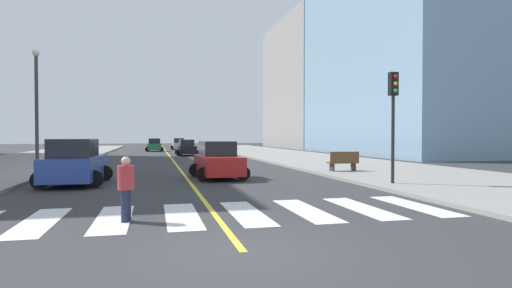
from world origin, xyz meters
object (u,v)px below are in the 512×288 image
Objects in this scene: park_bench at (343,162)px; pedestrian_crossing at (126,186)px; street_lamp at (37,98)px; car_blue_nearest at (75,163)px; car_silver_fifth at (179,144)px; car_black_third at (187,148)px; traffic_light_near_corner at (393,105)px; car_red_fourth at (218,161)px; car_green_second at (154,145)px.

park_bench is 1.08× the size of pedestrian_crossing.
pedestrian_crossing is 18.15m from street_lamp.
car_blue_nearest reaches higher than park_bench.
car_blue_nearest reaches higher than car_silver_fifth.
car_black_third is 31.10m from traffic_light_near_corner.
pedestrian_crossing is (-4.20, -35.41, 0.11)m from car_black_third.
park_bench is at bearing 105.63° from car_black_third.
car_silver_fifth is at bearing 74.43° from street_lamp.
traffic_light_near_corner is at bearing 172.74° from park_bench.
car_red_fourth is 9.05m from traffic_light_near_corner.
car_blue_nearest is 9.07m from street_lamp.
car_red_fourth is at bearing 14.62° from car_blue_nearest.
car_green_second is at bearing -76.75° from car_black_third.
park_bench is (6.92, -43.20, -0.13)m from car_silver_fifth.
car_black_third is at bearing -170.65° from pedestrian_crossing.
car_silver_fifth is (7.18, 45.58, -0.14)m from car_blue_nearest.
street_lamp is (-3.39, 7.66, 3.47)m from car_blue_nearest.
car_blue_nearest is at bearing -147.06° from pedestrian_crossing.
car_blue_nearest is at bearing -16.27° from traffic_light_near_corner.
car_red_fourth reaches higher than car_green_second.
traffic_light_near_corner is at bearing 97.11° from car_silver_fifth.
traffic_light_near_corner is 20.47m from street_lamp.
car_green_second is at bearing 77.79° from street_lamp.
car_black_third is 25.03m from park_bench.
car_green_second is 2.37× the size of pedestrian_crossing.
car_silver_fifth is (0.52, 44.14, -0.07)m from car_red_fourth.
car_silver_fifth reaches higher than pedestrian_crossing.
car_black_third is 19.22m from car_silver_fifth.
traffic_light_near_corner is 2.85× the size of pedestrian_crossing.
car_green_second is 1.01× the size of car_silver_fifth.
street_lamp is (-16.85, 11.59, 0.93)m from traffic_light_near_corner.
car_green_second is 0.91× the size of car_red_fourth.
traffic_light_near_corner reaches higher than car_black_third.
car_blue_nearest reaches higher than car_red_fourth.
park_bench is (7.16, -23.98, -0.12)m from car_black_third.
car_blue_nearest is 6.81m from car_red_fourth.
car_black_third is (3.39, -13.35, -0.02)m from car_green_second.
pedestrian_crossing is (-0.81, -48.76, 0.09)m from car_green_second.
street_lamp is (-6.13, 16.72, 3.51)m from pedestrian_crossing.
car_red_fourth is at bearing 175.63° from pedestrian_crossing.
pedestrian_crossing is at bearing 133.73° from park_bench.
street_lamp is at bearing 116.29° from car_blue_nearest.
car_black_third reaches higher than park_bench.
car_blue_nearest is 2.80× the size of pedestrian_crossing.
street_lamp reaches higher than car_black_third.
car_blue_nearest reaches higher than car_black_third.
car_black_third is 2.16× the size of park_bench.
car_blue_nearest is 1.08× the size of car_red_fourth.
car_black_third is (6.94, 26.36, -0.15)m from car_blue_nearest.
pedestrian_crossing is at bearing 85.23° from car_silver_fifth.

